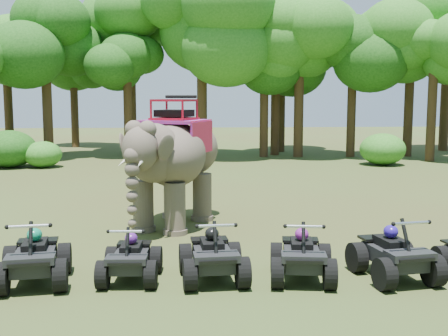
{
  "coord_description": "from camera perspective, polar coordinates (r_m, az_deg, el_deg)",
  "views": [
    {
      "loc": [
        -0.95,
        -12.94,
        3.71
      ],
      "look_at": [
        0.0,
        1.2,
        1.9
      ],
      "focal_mm": 45.0,
      "sensor_mm": 36.0,
      "label": 1
    }
  ],
  "objects": [
    {
      "name": "tree_32",
      "position": [
        38.34,
        -21.12,
        7.11
      ],
      "size": [
        5.5,
        5.5,
        7.85
      ],
      "primitive_type": null,
      "color": "#195114",
      "rests_on": "ground"
    },
    {
      "name": "atv_1",
      "position": [
        11.62,
        -9.49,
        -8.41
      ],
      "size": [
        1.23,
        1.64,
        1.18
      ],
      "primitive_type": null,
      "rotation": [
        0.0,
        0.0,
        -0.05
      ],
      "color": "black",
      "rests_on": "ground"
    },
    {
      "name": "atv_4",
      "position": [
        12.04,
        16.92,
        -7.67
      ],
      "size": [
        1.59,
        2.0,
        1.34
      ],
      "primitive_type": null,
      "rotation": [
        0.0,
        0.0,
        0.16
      ],
      "color": "black",
      "rests_on": "ground"
    },
    {
      "name": "tree_36",
      "position": [
        42.74,
        -15.0,
        7.54
      ],
      "size": [
        5.73,
        5.73,
        8.19
      ],
      "primitive_type": null,
      "color": "#195114",
      "rests_on": "ground"
    },
    {
      "name": "tree_28",
      "position": [
        41.53,
        21.68,
        9.17
      ],
      "size": [
        7.63,
        7.63,
        10.9
      ],
      "primitive_type": null,
      "color": "#195114",
      "rests_on": "ground"
    },
    {
      "name": "tree_0",
      "position": [
        34.01,
        -2.26,
        9.39
      ],
      "size": [
        6.96,
        6.96,
        9.95
      ],
      "primitive_type": null,
      "color": "#195114",
      "rests_on": "ground"
    },
    {
      "name": "atv_2",
      "position": [
        11.46,
        -1.14,
        -8.2
      ],
      "size": [
        1.41,
        1.85,
        1.3
      ],
      "primitive_type": null,
      "rotation": [
        0.0,
        0.0,
        0.08
      ],
      "color": "black",
      "rests_on": "ground"
    },
    {
      "name": "tree_30",
      "position": [
        38.04,
        5.83,
        8.19
      ],
      "size": [
        6.08,
        6.08,
        8.69
      ],
      "primitive_type": null,
      "color": "#195114",
      "rests_on": "ground"
    },
    {
      "name": "tree_29",
      "position": [
        34.69,
        4.1,
        7.45
      ],
      "size": [
        5.36,
        5.36,
        7.66
      ],
      "primitive_type": null,
      "color": "#195114",
      "rests_on": "ground"
    },
    {
      "name": "ground",
      "position": [
        13.5,
        0.34,
        -8.68
      ],
      "size": [
        110.0,
        110.0,
        0.0
      ],
      "primitive_type": "plane",
      "color": "#47381E",
      "rests_on": "ground"
    },
    {
      "name": "tree_37",
      "position": [
        34.86,
        7.65,
        8.93
      ],
      "size": [
        6.66,
        6.66,
        9.51
      ],
      "primitive_type": null,
      "color": "#195114",
      "rests_on": "ground"
    },
    {
      "name": "tree_26",
      "position": [
        34.95,
        -17.6,
        8.26
      ],
      "size": [
        6.33,
        6.33,
        9.04
      ],
      "primitive_type": null,
      "color": "#195114",
      "rests_on": "ground"
    },
    {
      "name": "tree_34",
      "position": [
        37.24,
        -9.43,
        9.16
      ],
      "size": [
        7.0,
        7.0,
        10.0
      ],
      "primitive_type": null,
      "color": "#195114",
      "rests_on": "ground"
    },
    {
      "name": "tree_1",
      "position": [
        35.89,
        5.24,
        7.87
      ],
      "size": [
        5.74,
        5.74,
        8.21
      ],
      "primitive_type": null,
      "color": "#195114",
      "rests_on": "ground"
    },
    {
      "name": "tree_33",
      "position": [
        36.82,
        18.33,
        7.95
      ],
      "size": [
        6.14,
        6.14,
        8.76
      ],
      "primitive_type": null,
      "color": "#195114",
      "rests_on": "ground"
    },
    {
      "name": "elephant",
      "position": [
        16.11,
        -5.15,
        0.66
      ],
      "size": [
        3.63,
        4.85,
        3.73
      ],
      "primitive_type": null,
      "rotation": [
        0.0,
        0.0,
        -0.43
      ],
      "color": "brown",
      "rests_on": "ground"
    },
    {
      "name": "tree_27",
      "position": [
        34.89,
        -9.77,
        7.18
      ],
      "size": [
        5.21,
        5.21,
        7.44
      ],
      "primitive_type": null,
      "color": "#195114",
      "rests_on": "ground"
    },
    {
      "name": "atv_0",
      "position": [
        11.85,
        -18.74,
        -7.95
      ],
      "size": [
        1.57,
        1.99,
        1.35
      ],
      "primitive_type": null,
      "rotation": [
        0.0,
        0.0,
        0.14
      ],
      "color": "black",
      "rests_on": "ground"
    },
    {
      "name": "tree_2",
      "position": [
        35.49,
        12.86,
        7.25
      ],
      "size": [
        5.34,
        5.34,
        7.62
      ],
      "primitive_type": null,
      "color": "#195114",
      "rests_on": "ground"
    },
    {
      "name": "tree_3",
      "position": [
        34.29,
        20.41,
        6.85
      ],
      "size": [
        5.22,
        5.22,
        7.46
      ],
      "primitive_type": null,
      "color": "#195114",
      "rests_on": "ground"
    },
    {
      "name": "atv_3",
      "position": [
        11.6,
        7.93,
        -8.15
      ],
      "size": [
        1.49,
        1.88,
        1.28
      ],
      "primitive_type": null,
      "rotation": [
        0.0,
        0.0,
        -0.14
      ],
      "color": "black",
      "rests_on": "ground"
    }
  ]
}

